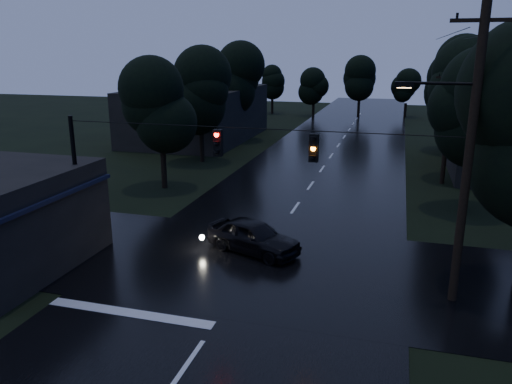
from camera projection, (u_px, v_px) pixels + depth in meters
The scene contains 14 objects.
main_road at pixel (322, 169), 37.24m from camera, with size 12.00×120.00×0.02m, color black.
cross_street at pixel (256, 265), 20.58m from camera, with size 60.00×9.00×0.02m, color black.
building_far_left at pixel (198, 114), 49.50m from camera, with size 10.00×16.00×5.00m, color black.
utility_pole_main at pixel (466, 154), 16.27m from camera, with size 3.50×0.30×10.00m.
utility_pole_far at pixel (448, 125), 32.14m from camera, with size 2.00×0.30×7.50m.
anchor_pole_left at pixel (77, 188), 20.82m from camera, with size 0.18×0.18×6.00m, color black.
span_signals at pixel (263, 144), 18.07m from camera, with size 15.00×0.37×1.12m.
tree_left_a at pixel (161, 106), 30.78m from camera, with size 3.92×3.92×8.26m.
tree_left_b at pixel (200, 90), 38.24m from camera, with size 4.20×4.20×8.85m.
tree_left_c at pixel (234, 78), 47.55m from camera, with size 4.48×4.48×9.44m.
tree_right_a at pixel (475, 108), 25.93m from camera, with size 4.20×4.20×8.85m.
tree_right_b at pixel (469, 90), 33.07m from camera, with size 4.48×4.48×9.44m.
tree_right_c at pixel (463, 77), 42.07m from camera, with size 4.76×4.76×10.03m.
car at pixel (253, 236), 21.68m from camera, with size 1.74×4.32×1.47m, color black.
Camera 1 is at (5.19, -6.26, 8.49)m, focal length 35.00 mm.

